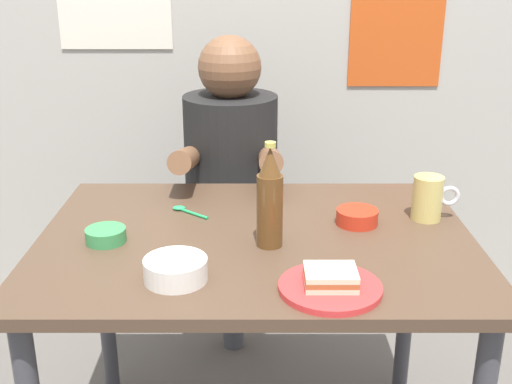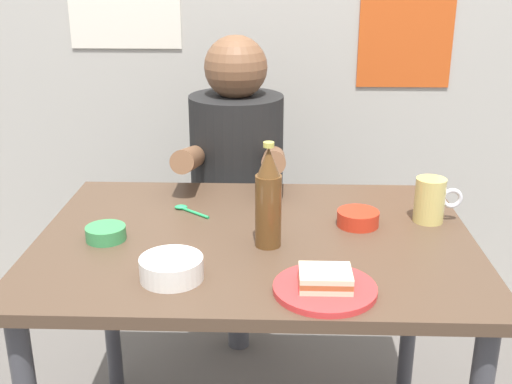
{
  "view_description": "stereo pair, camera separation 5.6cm",
  "coord_description": "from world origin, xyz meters",
  "px_view_note": "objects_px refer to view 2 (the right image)",
  "views": [
    {
      "loc": [
        -0.0,
        -1.48,
        1.4
      ],
      "look_at": [
        0.0,
        0.05,
        0.84
      ],
      "focal_mm": 44.81,
      "sensor_mm": 36.0,
      "label": 1
    },
    {
      "loc": [
        0.05,
        -1.48,
        1.4
      ],
      "look_at": [
        0.0,
        0.05,
        0.84
      ],
      "focal_mm": 44.81,
      "sensor_mm": 36.0,
      "label": 2
    }
  ],
  "objects_px": {
    "person_seated": "(236,155)",
    "beer_mug": "(431,200)",
    "beer_bottle": "(268,200)",
    "dip_bowl_green": "(106,232)",
    "dining_table": "(255,269)",
    "plate_orange": "(325,289)",
    "sandwich": "(325,278)",
    "stool": "(238,263)"
  },
  "relations": [
    {
      "from": "person_seated",
      "to": "beer_mug",
      "type": "relative_size",
      "value": 5.71
    },
    {
      "from": "beer_mug",
      "to": "beer_bottle",
      "type": "bearing_deg",
      "value": -158.56
    },
    {
      "from": "beer_mug",
      "to": "dip_bowl_green",
      "type": "bearing_deg",
      "value": -169.87
    },
    {
      "from": "dining_table",
      "to": "plate_orange",
      "type": "height_order",
      "value": "plate_orange"
    },
    {
      "from": "sandwich",
      "to": "beer_mug",
      "type": "bearing_deg",
      "value": 52.58
    },
    {
      "from": "beer_mug",
      "to": "stool",
      "type": "bearing_deg",
      "value": 136.62
    },
    {
      "from": "plate_orange",
      "to": "sandwich",
      "type": "relative_size",
      "value": 2.0
    },
    {
      "from": "plate_orange",
      "to": "sandwich",
      "type": "xyz_separation_m",
      "value": [
        0.0,
        0.0,
        0.02
      ]
    },
    {
      "from": "plate_orange",
      "to": "dip_bowl_green",
      "type": "height_order",
      "value": "dip_bowl_green"
    },
    {
      "from": "person_seated",
      "to": "sandwich",
      "type": "xyz_separation_m",
      "value": [
        0.24,
        -0.9,
        0.01
      ]
    },
    {
      "from": "beer_mug",
      "to": "sandwich",
      "type": "bearing_deg",
      "value": -127.42
    },
    {
      "from": "dining_table",
      "to": "dip_bowl_green",
      "type": "bearing_deg",
      "value": -174.47
    },
    {
      "from": "dining_table",
      "to": "dip_bowl_green",
      "type": "distance_m",
      "value": 0.39
    },
    {
      "from": "person_seated",
      "to": "sandwich",
      "type": "bearing_deg",
      "value": -74.91
    },
    {
      "from": "stool",
      "to": "sandwich",
      "type": "distance_m",
      "value": 1.04
    },
    {
      "from": "dining_table",
      "to": "plate_orange",
      "type": "xyz_separation_m",
      "value": [
        0.16,
        -0.28,
        0.1
      ]
    },
    {
      "from": "dining_table",
      "to": "plate_orange",
      "type": "relative_size",
      "value": 5.0
    },
    {
      "from": "dining_table",
      "to": "dip_bowl_green",
      "type": "xyz_separation_m",
      "value": [
        -0.37,
        -0.04,
        0.11
      ]
    },
    {
      "from": "dining_table",
      "to": "sandwich",
      "type": "distance_m",
      "value": 0.35
    },
    {
      "from": "person_seated",
      "to": "plate_orange",
      "type": "height_order",
      "value": "person_seated"
    },
    {
      "from": "dining_table",
      "to": "plate_orange",
      "type": "bearing_deg",
      "value": -61.15
    },
    {
      "from": "stool",
      "to": "person_seated",
      "type": "xyz_separation_m",
      "value": [
        0.0,
        -0.01,
        0.42
      ]
    },
    {
      "from": "sandwich",
      "to": "dip_bowl_green",
      "type": "bearing_deg",
      "value": 154.82
    },
    {
      "from": "plate_orange",
      "to": "beer_bottle",
      "type": "bearing_deg",
      "value": 118.32
    },
    {
      "from": "person_seated",
      "to": "beer_mug",
      "type": "bearing_deg",
      "value": -42.75
    },
    {
      "from": "stool",
      "to": "dining_table",
      "type": "bearing_deg",
      "value": -82.15
    },
    {
      "from": "person_seated",
      "to": "dining_table",
      "type": "bearing_deg",
      "value": -82.01
    },
    {
      "from": "dining_table",
      "to": "sandwich",
      "type": "relative_size",
      "value": 10.0
    },
    {
      "from": "person_seated",
      "to": "dip_bowl_green",
      "type": "height_order",
      "value": "person_seated"
    },
    {
      "from": "person_seated",
      "to": "sandwich",
      "type": "distance_m",
      "value": 0.94
    },
    {
      "from": "dining_table",
      "to": "sandwich",
      "type": "xyz_separation_m",
      "value": [
        0.16,
        -0.28,
        0.13
      ]
    },
    {
      "from": "person_seated",
      "to": "beer_bottle",
      "type": "height_order",
      "value": "person_seated"
    },
    {
      "from": "dining_table",
      "to": "beer_mug",
      "type": "height_order",
      "value": "beer_mug"
    },
    {
      "from": "person_seated",
      "to": "stool",
      "type": "bearing_deg",
      "value": 90.0
    },
    {
      "from": "plate_orange",
      "to": "beer_mug",
      "type": "bearing_deg",
      "value": 52.58
    },
    {
      "from": "plate_orange",
      "to": "person_seated",
      "type": "bearing_deg",
      "value": 105.09
    },
    {
      "from": "stool",
      "to": "sandwich",
      "type": "height_order",
      "value": "sandwich"
    },
    {
      "from": "dip_bowl_green",
      "to": "plate_orange",
      "type": "bearing_deg",
      "value": -25.18
    },
    {
      "from": "beer_bottle",
      "to": "plate_orange",
      "type": "bearing_deg",
      "value": -61.68
    },
    {
      "from": "person_seated",
      "to": "plate_orange",
      "type": "bearing_deg",
      "value": -74.91
    },
    {
      "from": "plate_orange",
      "to": "beer_mug",
      "type": "distance_m",
      "value": 0.5
    },
    {
      "from": "person_seated",
      "to": "plate_orange",
      "type": "relative_size",
      "value": 3.27
    }
  ]
}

